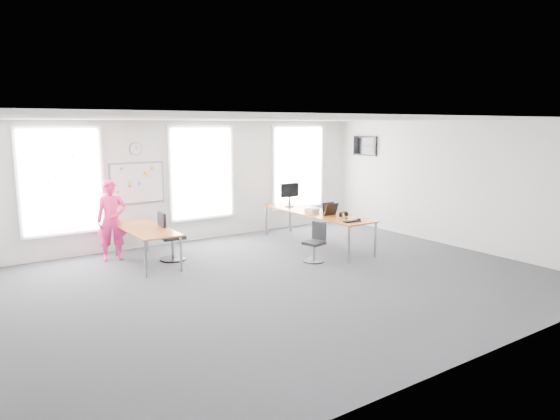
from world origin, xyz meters
TOP-DOWN VIEW (x-y plane):
  - floor at (0.00, 0.00)m, footprint 10.00×10.00m
  - ceiling at (0.00, 0.00)m, footprint 10.00×10.00m
  - wall_back at (0.00, 4.00)m, footprint 10.00×0.00m
  - wall_front at (0.00, -4.00)m, footprint 10.00×0.00m
  - wall_right at (5.00, 0.00)m, footprint 0.00×10.00m
  - window_left at (-3.00, 3.97)m, footprint 1.60×0.06m
  - window_mid at (0.30, 3.97)m, footprint 1.60×0.06m
  - window_right at (3.30, 3.97)m, footprint 1.60×0.06m
  - desk_right at (2.27, 1.82)m, footprint 0.89×3.36m
  - desk_left at (-1.68, 2.56)m, footprint 0.83×2.07m
  - chair_right at (1.37, 0.69)m, footprint 0.46×0.46m
  - chair_left at (-1.18, 2.52)m, footprint 0.57×0.57m
  - person at (-2.18, 3.26)m, footprint 0.71×0.55m
  - whiteboard at (-1.35, 3.97)m, footprint 1.20×0.03m
  - wall_clock at (-1.35, 3.97)m, footprint 0.30×0.04m
  - tv at (4.95, 3.00)m, footprint 0.06×0.90m
  - keyboard at (2.16, 0.42)m, footprint 0.42×0.22m
  - mouse at (2.44, 0.51)m, footprint 0.08×0.12m
  - lens_cap at (2.32, 0.79)m, footprint 0.08×0.08m
  - headphones at (2.42, 1.00)m, footprint 0.20×0.11m
  - laptop_sleeve at (2.27, 1.30)m, footprint 0.37×0.21m
  - paper_stack at (2.13, 1.80)m, footprint 0.36×0.31m
  - monitor at (2.22, 2.85)m, footprint 0.55×0.22m

SIDE VIEW (x-z plane):
  - floor at x=0.00m, z-range 0.00..0.00m
  - chair_right at x=1.37m, z-range -0.05..0.79m
  - chair_left at x=-1.18m, z-range -0.07..1.00m
  - desk_left at x=-1.68m, z-range 0.31..1.07m
  - desk_right at x=2.27m, z-range 0.36..1.17m
  - lens_cap at x=2.32m, z-range 0.82..0.82m
  - keyboard at x=2.16m, z-range 0.82..0.84m
  - mouse at x=2.44m, z-range 0.82..0.86m
  - paper_stack at x=2.13m, z-range 0.82..0.92m
  - headphones at x=2.42m, z-range 0.81..0.93m
  - person at x=-2.18m, z-range 0.00..1.74m
  - laptop_sleeve at x=2.27m, z-range 0.81..1.11m
  - monitor at x=2.22m, z-range 0.88..1.49m
  - wall_back at x=0.00m, z-range -3.50..6.50m
  - wall_front at x=0.00m, z-range -3.50..6.50m
  - wall_right at x=5.00m, z-range -3.50..6.50m
  - whiteboard at x=-1.35m, z-range 1.10..2.00m
  - window_left at x=-3.00m, z-range 0.60..2.80m
  - window_mid at x=0.30m, z-range 0.60..2.80m
  - window_right at x=3.30m, z-range 0.60..2.80m
  - tv at x=4.95m, z-range 2.02..2.57m
  - wall_clock at x=-1.35m, z-range 2.20..2.50m
  - ceiling at x=0.00m, z-range 3.00..3.00m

